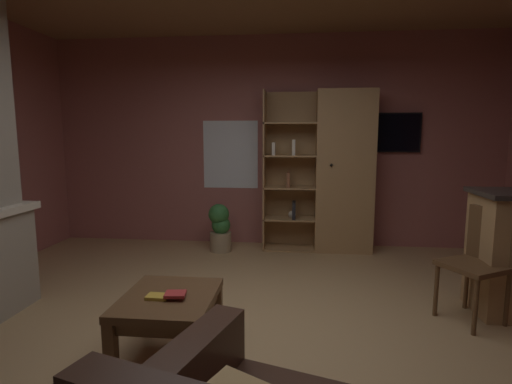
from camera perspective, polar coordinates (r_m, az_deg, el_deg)
floor at (r=3.11m, az=-0.81°, el=-20.80°), size 6.03×5.44×0.02m
wall_back at (r=5.47m, az=2.55°, el=7.16°), size 6.15×0.06×2.82m
window_pane_back at (r=5.51m, az=-3.68°, el=5.37°), size 0.75×0.01×0.92m
bookshelf_cabinet at (r=5.23m, az=11.54°, el=2.74°), size 1.40×0.41×2.07m
coffee_table at (r=2.78m, az=-12.38°, el=-15.96°), size 0.60×0.70×0.46m
table_book_0 at (r=2.71m, az=-13.95°, el=-14.37°), size 0.14×0.10×0.02m
table_book_1 at (r=2.67m, az=-11.50°, el=-14.18°), size 0.14×0.12×0.02m
dining_chair at (r=3.71m, az=29.53°, el=-8.06°), size 0.57×0.57×0.92m
potted_floor_plant at (r=5.20m, az=-5.18°, el=-5.04°), size 0.29×0.28×0.62m
wall_mounted_tv at (r=5.51m, az=18.02°, el=8.11°), size 0.91×0.06×0.51m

